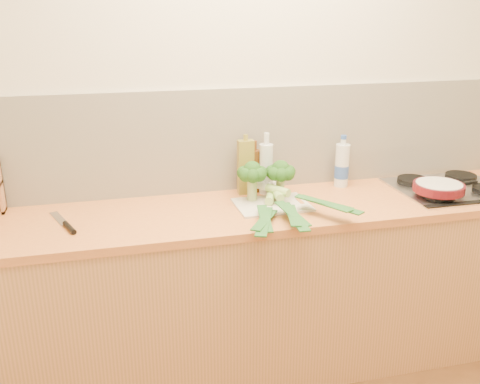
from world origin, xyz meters
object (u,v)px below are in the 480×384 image
at_px(chopping_board, 272,205).
at_px(chefs_knife, 67,225).
at_px(gas_hob, 450,187).
at_px(skillet, 439,187).

bearing_deg(chopping_board, chefs_knife, -179.38).
relative_size(gas_hob, skillet, 1.55).
bearing_deg(chopping_board, gas_hob, -1.44).
bearing_deg(skillet, chopping_board, 165.60).
relative_size(chefs_knife, skillet, 0.83).
bearing_deg(gas_hob, chopping_board, -179.90).
distance_m(chopping_board, chefs_knife, 0.97).
bearing_deg(skillet, chefs_knife, 170.28).
xyz_separation_m(chefs_knife, skillet, (1.83, -0.06, 0.05)).
bearing_deg(skillet, gas_hob, 28.11).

